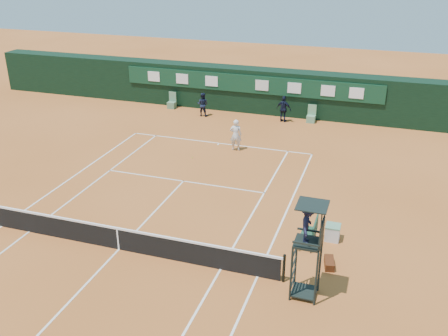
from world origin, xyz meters
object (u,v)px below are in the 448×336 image
(umpire_chair, at_px, (308,231))
(player_bench, at_px, (311,232))
(player, at_px, (236,135))
(cooler, at_px, (333,232))
(tennis_net, at_px, (118,238))

(umpire_chair, xyz_separation_m, player_bench, (-0.29, 3.10, -1.86))
(player_bench, relative_size, player, 0.66)
(player_bench, xyz_separation_m, player, (-5.67, 8.59, 0.31))
(umpire_chair, relative_size, player_bench, 2.85)
(umpire_chair, relative_size, player, 1.88)
(player, bearing_deg, umpire_chair, 107.71)
(umpire_chair, distance_m, player_bench, 3.63)
(player, bearing_deg, cooler, 119.80)
(umpire_chair, bearing_deg, cooler, 82.99)
(umpire_chair, height_order, player, umpire_chair)
(tennis_net, xyz_separation_m, cooler, (7.66, 3.29, -0.18))
(tennis_net, xyz_separation_m, player, (1.23, 11.19, 0.40))
(umpire_chair, relative_size, cooler, 5.30)
(tennis_net, relative_size, cooler, 20.00)
(umpire_chair, height_order, player_bench, umpire_chair)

